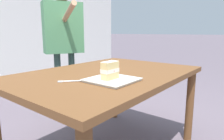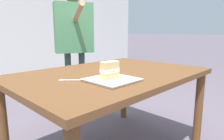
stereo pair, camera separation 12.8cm
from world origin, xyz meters
name	(u,v)px [view 1 (the left image)]	position (x,y,z in m)	size (l,w,h in m)	color
patio_table	(107,83)	(0.00, 0.00, 0.63)	(1.47, 1.01, 0.72)	brown
dessert_plate	(112,80)	(0.20, 0.21, 0.73)	(0.29, 0.29, 0.02)	white
cake_slice	(110,70)	(0.22, 0.21, 0.79)	(0.12, 0.07, 0.11)	#E0C17A
dessert_fork	(69,81)	(0.38, 0.01, 0.72)	(0.13, 0.13, 0.01)	silver
diner_person	(63,30)	(-0.29, -0.88, 1.04)	(0.46, 0.60, 1.56)	#334B43
patio_building	(14,16)	(-1.36, -4.14, 1.41)	(4.91, 2.24, 2.81)	silver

